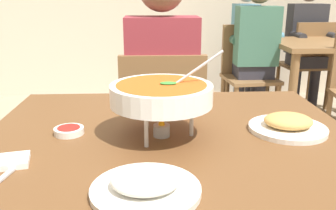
{
  "coord_description": "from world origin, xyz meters",
  "views": [
    {
      "loc": [
        -0.06,
        -1.04,
        1.18
      ],
      "look_at": [
        0.0,
        0.15,
        0.82
      ],
      "focal_mm": 39.43,
      "sensor_mm": 36.0,
      "label": 1
    }
  ],
  "objects_px": {
    "dining_table_main": "(170,169)",
    "chair_bg_right": "(247,69)",
    "rice_plate": "(146,185)",
    "chair_bg_middle": "(255,61)",
    "dining_table_far": "(329,57)",
    "diner_main": "(162,80)",
    "sauce_dish": "(69,131)",
    "patron_bg_right": "(255,44)",
    "curry_bowl": "(161,95)",
    "chair_bg_left": "(309,60)",
    "patron_bg_middle": "(248,37)",
    "chair_diner_main": "(162,126)",
    "appetizer_plate": "(288,125)",
    "patron_bg_left": "(307,37)"
  },
  "relations": [
    {
      "from": "rice_plate",
      "to": "chair_bg_right",
      "type": "distance_m",
      "value": 2.75
    },
    {
      "from": "appetizer_plate",
      "to": "patron_bg_left",
      "type": "xyz_separation_m",
      "value": [
        1.18,
        2.68,
        -0.04
      ]
    },
    {
      "from": "chair_bg_left",
      "to": "chair_bg_middle",
      "type": "height_order",
      "value": "same"
    },
    {
      "from": "appetizer_plate",
      "to": "patron_bg_right",
      "type": "height_order",
      "value": "patron_bg_right"
    },
    {
      "from": "dining_table_main",
      "to": "sauce_dish",
      "type": "height_order",
      "value": "sauce_dish"
    },
    {
      "from": "chair_bg_left",
      "to": "chair_bg_right",
      "type": "bearing_deg",
      "value": -151.24
    },
    {
      "from": "chair_bg_left",
      "to": "dining_table_main",
      "type": "bearing_deg",
      "value": -120.64
    },
    {
      "from": "dining_table_main",
      "to": "chair_bg_middle",
      "type": "distance_m",
      "value": 2.83
    },
    {
      "from": "dining_table_main",
      "to": "rice_plate",
      "type": "height_order",
      "value": "rice_plate"
    },
    {
      "from": "chair_bg_middle",
      "to": "patron_bg_middle",
      "type": "distance_m",
      "value": 0.25
    },
    {
      "from": "patron_bg_right",
      "to": "diner_main",
      "type": "bearing_deg",
      "value": -122.51
    },
    {
      "from": "chair_bg_left",
      "to": "patron_bg_middle",
      "type": "xyz_separation_m",
      "value": [
        -0.65,
        0.01,
        0.24
      ]
    },
    {
      "from": "chair_bg_right",
      "to": "dining_table_main",
      "type": "bearing_deg",
      "value": -110.17
    },
    {
      "from": "sauce_dish",
      "to": "chair_bg_right",
      "type": "height_order",
      "value": "chair_bg_right"
    },
    {
      "from": "appetizer_plate",
      "to": "chair_bg_middle",
      "type": "xyz_separation_m",
      "value": [
        0.64,
        2.62,
        -0.28
      ]
    },
    {
      "from": "curry_bowl",
      "to": "rice_plate",
      "type": "relative_size",
      "value": 1.39
    },
    {
      "from": "dining_table_main",
      "to": "dining_table_far",
      "type": "distance_m",
      "value": 2.63
    },
    {
      "from": "sauce_dish",
      "to": "chair_bg_left",
      "type": "height_order",
      "value": "chair_bg_left"
    },
    {
      "from": "curry_bowl",
      "to": "sauce_dish",
      "type": "xyz_separation_m",
      "value": [
        -0.28,
        0.03,
        -0.12
      ]
    },
    {
      "from": "chair_diner_main",
      "to": "diner_main",
      "type": "xyz_separation_m",
      "value": [
        0.0,
        0.03,
        0.24
      ]
    },
    {
      "from": "appetizer_plate",
      "to": "chair_bg_left",
      "type": "relative_size",
      "value": 0.27
    },
    {
      "from": "chair_diner_main",
      "to": "patron_bg_right",
      "type": "xyz_separation_m",
      "value": [
        0.86,
        1.39,
        0.24
      ]
    },
    {
      "from": "chair_diner_main",
      "to": "curry_bowl",
      "type": "bearing_deg",
      "value": -91.93
    },
    {
      "from": "diner_main",
      "to": "patron_bg_left",
      "type": "xyz_separation_m",
      "value": [
        1.55,
        1.89,
        0.0
      ]
    },
    {
      "from": "curry_bowl",
      "to": "dining_table_far",
      "type": "xyz_separation_m",
      "value": [
        1.56,
        2.14,
        -0.27
      ]
    },
    {
      "from": "curry_bowl",
      "to": "chair_bg_left",
      "type": "distance_m",
      "value": 3.13
    },
    {
      "from": "chair_bg_middle",
      "to": "patron_bg_right",
      "type": "xyz_separation_m",
      "value": [
        -0.14,
        -0.47,
        0.24
      ]
    },
    {
      "from": "dining_table_far",
      "to": "chair_bg_right",
      "type": "xyz_separation_m",
      "value": [
        -0.7,
        0.11,
        -0.12
      ]
    },
    {
      "from": "curry_bowl",
      "to": "sauce_dish",
      "type": "bearing_deg",
      "value": 173.88
    },
    {
      "from": "rice_plate",
      "to": "appetizer_plate",
      "type": "relative_size",
      "value": 1.0
    },
    {
      "from": "sauce_dish",
      "to": "patron_bg_middle",
      "type": "distance_m",
      "value": 2.91
    },
    {
      "from": "sauce_dish",
      "to": "patron_bg_right",
      "type": "distance_m",
      "value": 2.44
    },
    {
      "from": "dining_table_main",
      "to": "chair_bg_right",
      "type": "relative_size",
      "value": 1.26
    },
    {
      "from": "chair_diner_main",
      "to": "chair_bg_middle",
      "type": "xyz_separation_m",
      "value": [
        1.01,
        1.86,
        0.0
      ]
    },
    {
      "from": "patron_bg_right",
      "to": "chair_bg_middle",
      "type": "bearing_deg",
      "value": 73.14
    },
    {
      "from": "diner_main",
      "to": "sauce_dish",
      "type": "bearing_deg",
      "value": -111.4
    },
    {
      "from": "dining_table_main",
      "to": "patron_bg_right",
      "type": "relative_size",
      "value": 0.87
    },
    {
      "from": "patron_bg_middle",
      "to": "chair_bg_right",
      "type": "bearing_deg",
      "value": -103.67
    },
    {
      "from": "curry_bowl",
      "to": "chair_diner_main",
      "type": "bearing_deg",
      "value": 88.07
    },
    {
      "from": "chair_bg_left",
      "to": "patron_bg_middle",
      "type": "bearing_deg",
      "value": 179.47
    },
    {
      "from": "patron_bg_middle",
      "to": "chair_bg_middle",
      "type": "bearing_deg",
      "value": -18.57
    },
    {
      "from": "chair_diner_main",
      "to": "patron_bg_left",
      "type": "bearing_deg",
      "value": 51.2
    },
    {
      "from": "dining_table_main",
      "to": "patron_bg_left",
      "type": "height_order",
      "value": "patron_bg_left"
    },
    {
      "from": "dining_table_main",
      "to": "sauce_dish",
      "type": "relative_size",
      "value": 12.63
    },
    {
      "from": "appetizer_plate",
      "to": "patron_bg_left",
      "type": "bearing_deg",
      "value": 66.29
    },
    {
      "from": "chair_diner_main",
      "to": "rice_plate",
      "type": "bearing_deg",
      "value": -93.66
    },
    {
      "from": "curry_bowl",
      "to": "dining_table_far",
      "type": "distance_m",
      "value": 2.66
    },
    {
      "from": "dining_table_main",
      "to": "dining_table_far",
      "type": "bearing_deg",
      "value": 54.38
    },
    {
      "from": "dining_table_far",
      "to": "rice_plate",
      "type": "bearing_deg",
      "value": -122.95
    },
    {
      "from": "appetizer_plate",
      "to": "rice_plate",
      "type": "bearing_deg",
      "value": -141.07
    }
  ]
}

